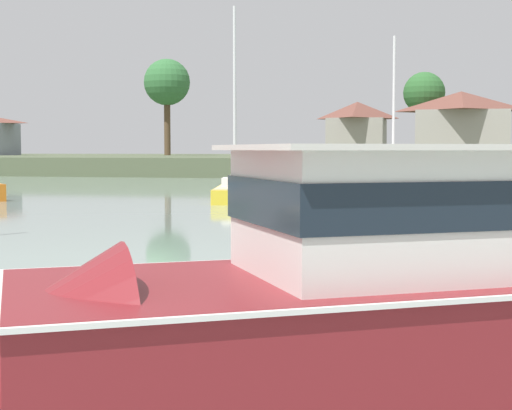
# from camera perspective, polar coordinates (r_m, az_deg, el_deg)

# --- Properties ---
(far_shore_bank) EXTENTS (191.10, 58.99, 1.77)m
(far_shore_bank) POSITION_cam_1_polar(r_m,az_deg,el_deg) (96.22, 6.53, 3.09)
(far_shore_bank) COLOR #4C563D
(far_shore_bank) RESTS_ON ground
(cruiser_maroon) EXTENTS (9.81, 7.37, 4.87)m
(cruiser_maroon) POSITION_cam_1_polar(r_m,az_deg,el_deg) (8.62, 4.56, -9.07)
(cruiser_maroon) COLOR maroon
(cruiser_maroon) RESTS_ON ground
(sailboat_yellow) EXTENTS (3.03, 7.31, 10.13)m
(sailboat_yellow) POSITION_cam_1_polar(r_m,az_deg,el_deg) (38.81, -1.62, 0.67)
(sailboat_yellow) COLOR gold
(sailboat_yellow) RESTS_ON ground
(shore_tree_right) EXTENTS (4.97, 4.97, 10.02)m
(shore_tree_right) POSITION_cam_1_polar(r_m,az_deg,el_deg) (96.40, 12.19, 7.99)
(shore_tree_right) COLOR brown
(shore_tree_right) RESTS_ON far_shore_bank
(shore_tree_inland_c) EXTENTS (5.93, 5.93, 12.34)m
(shore_tree_inland_c) POSITION_cam_1_polar(r_m,az_deg,el_deg) (101.81, -6.53, 8.84)
(shore_tree_inland_c) COLOR brown
(shore_tree_inland_c) RESTS_ON far_shore_bank
(cottage_near_water) EXTENTS (7.78, 10.14, 7.02)m
(cottage_near_water) POSITION_cam_1_polar(r_m,az_deg,el_deg) (104.22, 7.41, 5.64)
(cottage_near_water) COLOR #9E998E
(cottage_near_water) RESTS_ON far_shore_bank
(cottage_behind_trees) EXTENTS (10.62, 10.65, 7.24)m
(cottage_behind_trees) POSITION_cam_1_polar(r_m,az_deg,el_deg) (90.77, 14.75, 5.84)
(cottage_behind_trees) COLOR #9E998E
(cottage_behind_trees) RESTS_ON far_shore_bank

